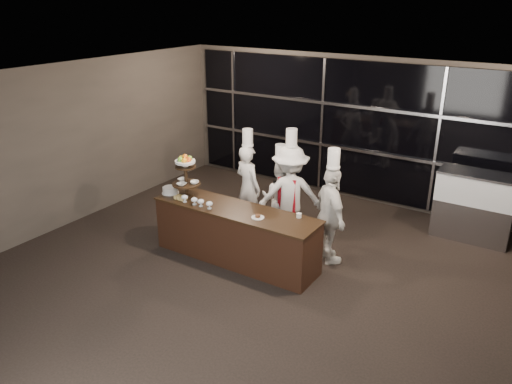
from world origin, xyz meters
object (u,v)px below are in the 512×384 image
Objects in this scene: layer_cake at (170,190)px; chef_b at (280,197)px; chef_a at (248,186)px; chef_c at (290,194)px; display_stand at (186,173)px; chef_d at (330,215)px; display_case at (475,203)px; buffet_counter at (236,234)px.

layer_cake is 1.94m from chef_b.
layer_cake is 1.45m from chef_a.
display_stand is at bearing -140.41° from chef_c.
chef_d reaches higher than display_stand.
display_stand is at bearing -113.03° from chef_a.
chef_b is (0.63, 0.08, -0.11)m from chef_a.
layer_cake is 2.76m from chef_d.
chef_a is at bearing 66.97° from display_stand.
chef_b is 0.84× the size of chef_c.
chef_a is at bearing 168.94° from chef_d.
display_case is at bearing 50.21° from chef_d.
chef_d is at bearing -20.47° from chef_c.
display_case is 3.27m from chef_c.
buffet_counter is 1.25m from chef_b.
display_stand is at bearing -144.35° from display_case.
chef_b is 0.31m from chef_c.
chef_b is at bearing 47.51° from display_stand.
chef_d is (-1.79, -2.15, 0.15)m from display_case.
buffet_counter is 1.47× the size of chef_d.
chef_b is (1.12, 1.22, -0.62)m from display_stand.
buffet_counter is 1.56m from chef_d.
layer_cake is at bearing -145.11° from chef_c.
chef_c is (1.37, 1.13, -0.46)m from display_stand.
buffet_counter is at bearing -65.65° from chef_a.
chef_c reaches higher than chef_a.
display_stand is 5.07m from display_case.
chef_b is at bearing -150.04° from display_case.
chef_c is (0.37, 1.13, 0.41)m from buffet_counter.
display_case is at bearing 43.52° from buffet_counter.
display_case is (3.09, 2.93, 0.22)m from buffet_counter.
chef_c is 0.99m from chef_d.
chef_a is (0.81, 1.19, -0.14)m from layer_cake.
chef_b is at bearing 41.33° from layer_cake.
chef_d is (2.63, 0.84, -0.14)m from layer_cake.
chef_a is 1.85m from chef_d.
chef_c is 1.05× the size of chef_d.
chef_a is (-0.52, 1.14, 0.37)m from buffet_counter.
chef_c reaches higher than display_case.
display_case is at bearing 35.65° from display_stand.
display_stand reaches higher than layer_cake.
chef_d reaches higher than chef_a.
layer_cake is at bearing -138.67° from chef_b.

